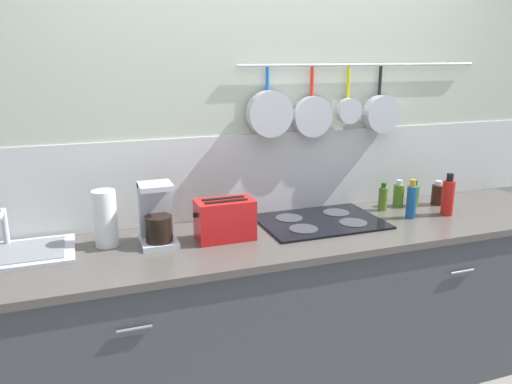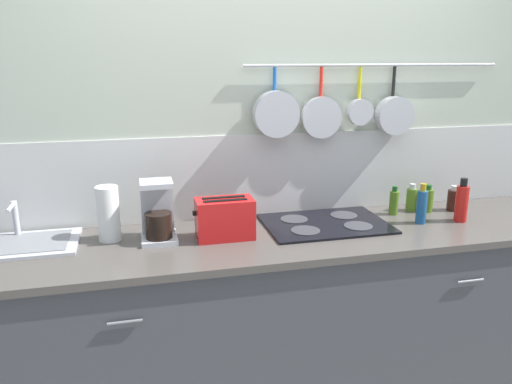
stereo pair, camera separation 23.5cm
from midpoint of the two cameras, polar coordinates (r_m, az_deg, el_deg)
name	(u,v)px [view 2 (the right image)]	position (r m, az deg, el deg)	size (l,w,h in m)	color
wall_back	(272,147)	(2.72, 4.29, 5.10)	(7.20, 0.15, 2.60)	#B2BCA8
cabinet_base	(289,320)	(2.67, 6.40, -14.37)	(3.21, 0.64, 0.87)	#3F4247
countertop	(291,238)	(2.48, 6.71, -5.24)	(3.25, 0.66, 0.03)	#4C4742
sink_basin	(12,244)	(2.50, -23.72, -5.50)	(0.58, 0.35, 0.18)	#B7BABF
paper_towel_roll	(108,214)	(2.41, -13.89, -2.47)	(0.10, 0.10, 0.26)	white
coffee_maker	(158,215)	(2.38, -8.42, -2.67)	(0.17, 0.19, 0.29)	#B7BABF
toaster	(225,219)	(2.38, -0.77, -3.10)	(0.29, 0.15, 0.20)	red
cooktop	(325,224)	(2.63, 10.49, -3.61)	(0.63, 0.45, 0.01)	black
bottle_dish_soap	(394,202)	(2.87, 17.76, -1.13)	(0.05, 0.05, 0.16)	#4C721E
bottle_cooking_wine	(421,206)	(2.77, 20.71, -1.52)	(0.05, 0.05, 0.21)	navy
bottle_hot_sauce	(412,199)	(2.98, 19.54, -0.77)	(0.06, 0.06, 0.16)	#4C721E
bottle_olive_oil	(427,200)	(2.99, 21.13, -0.86)	(0.07, 0.07, 0.15)	#4C721E
bottle_vinegar	(462,202)	(2.88, 24.65, -1.13)	(0.07, 0.07, 0.23)	red
bottle_sesame_oil	(454,200)	(3.07, 23.73, -0.82)	(0.07, 0.07, 0.14)	#33140F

